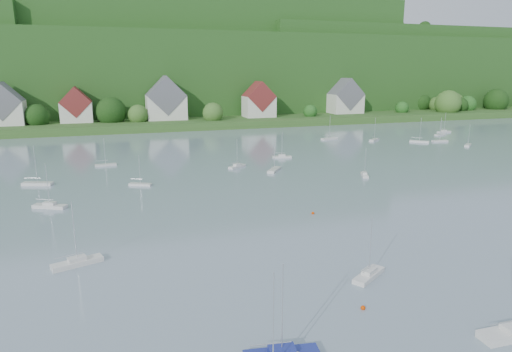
# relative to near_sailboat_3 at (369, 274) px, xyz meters

# --- Properties ---
(far_shore_strip) EXTENTS (600.00, 60.00, 3.00)m
(far_shore_strip) POSITION_rel_near_sailboat_3_xyz_m (-9.47, 160.89, 1.09)
(far_shore_strip) COLOR #2D5821
(far_shore_strip) RESTS_ON ground
(forested_ridge) EXTENTS (620.00, 181.22, 69.89)m
(forested_ridge) POSITION_rel_near_sailboat_3_xyz_m (-9.08, 229.46, 22.47)
(forested_ridge) COLOR #194416
(forested_ridge) RESTS_ON ground
(village_building_0) EXTENTS (14.00, 10.40, 16.00)m
(village_building_0) POSITION_rel_near_sailboat_3_xyz_m (-64.47, 147.89, 9.10)
(village_building_0) COLOR silver
(village_building_0) RESTS_ON far_shore_strip
(village_building_1) EXTENTS (12.00, 9.36, 14.00)m
(village_building_1) POSITION_rel_near_sailboat_3_xyz_m (-39.47, 149.89, 8.34)
(village_building_1) COLOR silver
(village_building_1) RESTS_ON far_shore_strip
(village_building_2) EXTENTS (16.00, 11.44, 18.00)m
(village_building_2) POSITION_rel_near_sailboat_3_xyz_m (-4.47, 148.89, 9.86)
(village_building_2) COLOR silver
(village_building_2) RESTS_ON far_shore_strip
(village_building_3) EXTENTS (13.00, 10.40, 15.50)m
(village_building_3) POSITION_rel_near_sailboat_3_xyz_m (35.53, 146.89, 9.02)
(village_building_3) COLOR silver
(village_building_3) RESTS_ON far_shore_strip
(village_building_4) EXTENTS (15.00, 10.40, 16.50)m
(village_building_4) POSITION_rel_near_sailboat_3_xyz_m (80.53, 150.89, 9.18)
(village_building_4) COLOR silver
(village_building_4) RESTS_ON far_shore_strip
(near_sailboat_3) EXTENTS (5.34, 4.17, 7.27)m
(near_sailboat_3) POSITION_rel_near_sailboat_3_xyz_m (0.00, 0.00, 0.00)
(near_sailboat_3) COLOR silver
(near_sailboat_3) RESTS_ON ground
(near_sailboat_6) EXTENTS (6.18, 3.49, 8.05)m
(near_sailboat_6) POSITION_rel_near_sailboat_3_xyz_m (-32.03, 13.93, 0.02)
(near_sailboat_6) COLOR silver
(near_sailboat_6) RESTS_ON ground
(mooring_buoy_2) EXTENTS (0.49, 0.49, 0.49)m
(mooring_buoy_2) POSITION_rel_near_sailboat_3_xyz_m (-4.33, -5.92, -0.41)
(mooring_buoy_2) COLOR #CA3800
(mooring_buoy_2) RESTS_ON ground
(mooring_buoy_3) EXTENTS (0.50, 0.50, 0.50)m
(mooring_buoy_3) POSITION_rel_near_sailboat_3_xyz_m (3.83, 23.15, -0.41)
(mooring_buoy_3) COLOR #CA3800
(mooring_buoy_3) RESTS_ON ground
(far_sailboat_cluster) EXTENTS (199.77, 64.11, 8.53)m
(far_sailboat_cluster) POSITION_rel_near_sailboat_3_xyz_m (6.36, 74.35, -0.05)
(far_sailboat_cluster) COLOR silver
(far_sailboat_cluster) RESTS_ON ground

